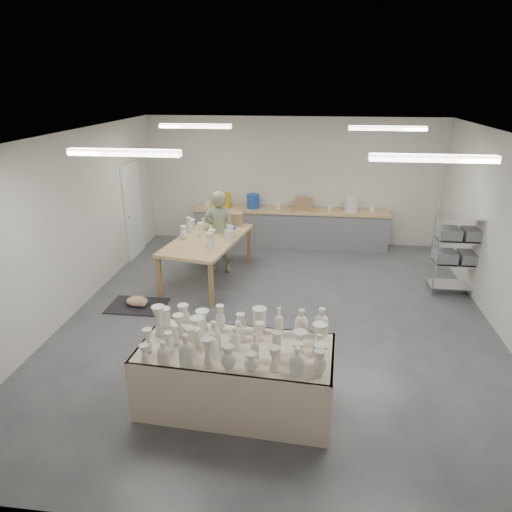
# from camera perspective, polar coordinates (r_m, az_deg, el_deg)

# --- Properties ---
(room) EXTENTS (8.00, 8.02, 3.00)m
(room) POSITION_cam_1_polar(r_m,az_deg,el_deg) (7.16, 2.26, 7.35)
(room) COLOR #424449
(room) RESTS_ON ground
(back_counter) EXTENTS (4.60, 0.60, 1.24)m
(back_counter) POSITION_cam_1_polar(r_m,az_deg,el_deg) (11.03, 4.25, 3.77)
(back_counter) COLOR tan
(back_counter) RESTS_ON ground
(wire_shelf) EXTENTS (0.88, 0.48, 1.80)m
(wire_shelf) POSITION_cam_1_polar(r_m,az_deg,el_deg) (9.14, 24.05, 1.10)
(wire_shelf) COLOR silver
(wire_shelf) RESTS_ON ground
(drying_table) EXTENTS (2.37, 1.24, 1.19)m
(drying_table) POSITION_cam_1_polar(r_m,az_deg,el_deg) (5.68, -2.48, -14.30)
(drying_table) COLOR olive
(drying_table) RESTS_ON ground
(work_table) EXTENTS (1.54, 2.47, 1.21)m
(work_table) POSITION_cam_1_polar(r_m,az_deg,el_deg) (9.11, -5.65, 2.45)
(work_table) COLOR tan
(work_table) RESTS_ON ground
(rug) EXTENTS (1.00, 0.70, 0.02)m
(rug) POSITION_cam_1_polar(r_m,az_deg,el_deg) (8.42, -14.58, -6.04)
(rug) COLOR black
(rug) RESTS_ON ground
(cat) EXTENTS (0.45, 0.36, 0.17)m
(cat) POSITION_cam_1_polar(r_m,az_deg,el_deg) (8.37, -14.55, -5.50)
(cat) COLOR white
(cat) RESTS_ON rug
(potter) EXTENTS (0.66, 0.46, 1.73)m
(potter) POSITION_cam_1_polar(r_m,az_deg,el_deg) (9.35, -4.61, 2.99)
(potter) COLOR gray
(potter) RESTS_ON ground
(red_stool) EXTENTS (0.44, 0.44, 0.33)m
(red_stool) POSITION_cam_1_polar(r_m,az_deg,el_deg) (9.78, -4.20, 0.29)
(red_stool) COLOR maroon
(red_stool) RESTS_ON ground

